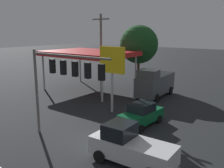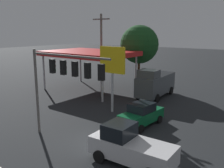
{
  "view_description": "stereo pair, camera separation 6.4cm",
  "coord_description": "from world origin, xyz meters",
  "px_view_note": "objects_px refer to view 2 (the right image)",
  "views": [
    {
      "loc": [
        -11.14,
        12.88,
        7.85
      ],
      "look_at": [
        0.0,
        -2.0,
        3.87
      ],
      "focal_mm": 40.0,
      "sensor_mm": 36.0,
      "label": 1
    },
    {
      "loc": [
        -11.19,
        12.84,
        7.85
      ],
      "look_at": [
        0.0,
        -2.0,
        3.87
      ],
      "focal_mm": 40.0,
      "sensor_mm": 36.0,
      "label": 2
    }
  ],
  "objects_px": {
    "utility_pole": "(101,54)",
    "delivery_truck": "(155,83)",
    "sedan_far": "(142,114)",
    "pickup_parked": "(130,146)",
    "street_tree": "(139,44)",
    "traffic_signal_assembly": "(64,74)",
    "price_sign": "(112,63)"
  },
  "relations": [
    {
      "from": "traffic_signal_assembly",
      "to": "street_tree",
      "type": "height_order",
      "value": "street_tree"
    },
    {
      "from": "price_sign",
      "to": "pickup_parked",
      "type": "bearing_deg",
      "value": 132.99
    },
    {
      "from": "traffic_signal_assembly",
      "to": "utility_pole",
      "type": "bearing_deg",
      "value": -62.07
    },
    {
      "from": "price_sign",
      "to": "pickup_parked",
      "type": "height_order",
      "value": "price_sign"
    },
    {
      "from": "delivery_truck",
      "to": "sedan_far",
      "type": "bearing_deg",
      "value": 16.95
    },
    {
      "from": "utility_pole",
      "to": "delivery_truck",
      "type": "distance_m",
      "value": 7.3
    },
    {
      "from": "price_sign",
      "to": "sedan_far",
      "type": "relative_size",
      "value": 1.42
    },
    {
      "from": "traffic_signal_assembly",
      "to": "utility_pole",
      "type": "xyz_separation_m",
      "value": [
        6.05,
        -11.42,
        0.16
      ]
    },
    {
      "from": "sedan_far",
      "to": "delivery_truck",
      "type": "height_order",
      "value": "delivery_truck"
    },
    {
      "from": "street_tree",
      "to": "traffic_signal_assembly",
      "type": "bearing_deg",
      "value": 106.25
    },
    {
      "from": "traffic_signal_assembly",
      "to": "pickup_parked",
      "type": "distance_m",
      "value": 6.56
    },
    {
      "from": "delivery_truck",
      "to": "street_tree",
      "type": "relative_size",
      "value": 0.8
    },
    {
      "from": "price_sign",
      "to": "street_tree",
      "type": "bearing_deg",
      "value": -70.67
    },
    {
      "from": "pickup_parked",
      "to": "delivery_truck",
      "type": "bearing_deg",
      "value": -69.85
    },
    {
      "from": "utility_pole",
      "to": "delivery_truck",
      "type": "height_order",
      "value": "utility_pole"
    },
    {
      "from": "price_sign",
      "to": "street_tree",
      "type": "xyz_separation_m",
      "value": [
        4.18,
        -11.93,
        1.14
      ]
    },
    {
      "from": "traffic_signal_assembly",
      "to": "pickup_parked",
      "type": "xyz_separation_m",
      "value": [
        -5.28,
        -0.23,
        -3.89
      ]
    },
    {
      "from": "pickup_parked",
      "to": "utility_pole",
      "type": "bearing_deg",
      "value": -46.56
    },
    {
      "from": "traffic_signal_assembly",
      "to": "street_tree",
      "type": "xyz_separation_m",
      "value": [
        5.65,
        -19.39,
        0.94
      ]
    },
    {
      "from": "sedan_far",
      "to": "street_tree",
      "type": "xyz_separation_m",
      "value": [
        8.31,
        -13.31,
        4.99
      ]
    },
    {
      "from": "sedan_far",
      "to": "delivery_truck",
      "type": "distance_m",
      "value": 9.51
    },
    {
      "from": "pickup_parked",
      "to": "street_tree",
      "type": "bearing_deg",
      "value": -62.22
    },
    {
      "from": "traffic_signal_assembly",
      "to": "sedan_far",
      "type": "bearing_deg",
      "value": -113.61
    },
    {
      "from": "traffic_signal_assembly",
      "to": "street_tree",
      "type": "distance_m",
      "value": 20.22
    },
    {
      "from": "utility_pole",
      "to": "traffic_signal_assembly",
      "type": "bearing_deg",
      "value": 117.93
    },
    {
      "from": "sedan_far",
      "to": "street_tree",
      "type": "relative_size",
      "value": 0.52
    },
    {
      "from": "sedan_far",
      "to": "pickup_parked",
      "type": "distance_m",
      "value": 6.41
    },
    {
      "from": "price_sign",
      "to": "pickup_parked",
      "type": "relative_size",
      "value": 1.21
    },
    {
      "from": "traffic_signal_assembly",
      "to": "delivery_truck",
      "type": "bearing_deg",
      "value": -87.36
    },
    {
      "from": "utility_pole",
      "to": "delivery_truck",
      "type": "relative_size",
      "value": 1.41
    },
    {
      "from": "traffic_signal_assembly",
      "to": "price_sign",
      "type": "bearing_deg",
      "value": -78.87
    },
    {
      "from": "utility_pole",
      "to": "sedan_far",
      "type": "xyz_separation_m",
      "value": [
        -8.71,
        5.34,
        -4.21
      ]
    }
  ]
}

